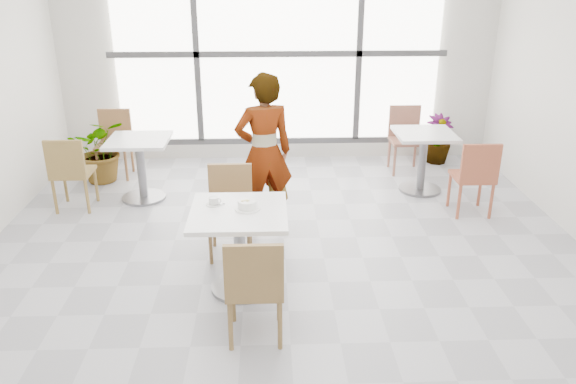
{
  "coord_description": "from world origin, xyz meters",
  "views": [
    {
      "loc": [
        -0.14,
        -4.35,
        2.66
      ],
      "look_at": [
        0.0,
        -0.3,
        1.0
      ],
      "focal_mm": 35.23,
      "sensor_mm": 36.0,
      "label": 1
    }
  ],
  "objects_px": {
    "oatmeal_bowl": "(247,205)",
    "bg_table_right": "(423,153)",
    "main_table": "(239,235)",
    "person": "(264,153)",
    "bg_chair_left_far": "(114,138)",
    "plant_right": "(438,139)",
    "bg_chair_right_near": "(475,174)",
    "bg_chair_right_far": "(405,134)",
    "bg_chair_left_near": "(70,169)",
    "chair_far": "(230,204)",
    "coffee_cup": "(214,201)",
    "plant_left": "(102,150)",
    "bg_table_left": "(140,160)",
    "chair_near": "(255,283)"
  },
  "relations": [
    {
      "from": "oatmeal_bowl",
      "to": "bg_table_right",
      "type": "height_order",
      "value": "oatmeal_bowl"
    },
    {
      "from": "main_table",
      "to": "person",
      "type": "distance_m",
      "value": 1.31
    },
    {
      "from": "bg_chair_left_far",
      "to": "plant_right",
      "type": "distance_m",
      "value": 4.43
    },
    {
      "from": "bg_chair_right_near",
      "to": "main_table",
      "type": "bearing_deg",
      "value": 30.09
    },
    {
      "from": "person",
      "to": "bg_chair_right_far",
      "type": "xyz_separation_m",
      "value": [
        1.89,
        1.74,
        -0.33
      ]
    },
    {
      "from": "main_table",
      "to": "bg_chair_left_near",
      "type": "xyz_separation_m",
      "value": [
        -1.97,
        1.76,
        -0.02
      ]
    },
    {
      "from": "plant_right",
      "to": "bg_chair_left_near",
      "type": "bearing_deg",
      "value": -161.79
    },
    {
      "from": "chair_far",
      "to": "coffee_cup",
      "type": "height_order",
      "value": "chair_far"
    },
    {
      "from": "bg_table_right",
      "to": "plant_left",
      "type": "bearing_deg",
      "value": 173.1
    },
    {
      "from": "bg_table_right",
      "to": "coffee_cup",
      "type": "bearing_deg",
      "value": -138.26
    },
    {
      "from": "plant_left",
      "to": "coffee_cup",
      "type": "bearing_deg",
      "value": -57.17
    },
    {
      "from": "oatmeal_bowl",
      "to": "bg_chair_left_far",
      "type": "xyz_separation_m",
      "value": [
        -1.85,
        2.93,
        -0.29
      ]
    },
    {
      "from": "oatmeal_bowl",
      "to": "bg_chair_right_near",
      "type": "relative_size",
      "value": 0.24
    },
    {
      "from": "person",
      "to": "bg_chair_right_far",
      "type": "height_order",
      "value": "person"
    },
    {
      "from": "bg_table_left",
      "to": "bg_chair_left_near",
      "type": "distance_m",
      "value": 0.78
    },
    {
      "from": "bg_table_right",
      "to": "bg_chair_left_far",
      "type": "relative_size",
      "value": 0.86
    },
    {
      "from": "bg_chair_left_near",
      "to": "bg_chair_right_near",
      "type": "relative_size",
      "value": 1.0
    },
    {
      "from": "bg_chair_right_far",
      "to": "main_table",
      "type": "bearing_deg",
      "value": -124.98
    },
    {
      "from": "main_table",
      "to": "oatmeal_bowl",
      "type": "height_order",
      "value": "oatmeal_bowl"
    },
    {
      "from": "main_table",
      "to": "bg_chair_left_far",
      "type": "distance_m",
      "value": 3.44
    },
    {
      "from": "chair_near",
      "to": "person",
      "type": "distance_m",
      "value": 2.03
    },
    {
      "from": "main_table",
      "to": "bg_table_left",
      "type": "distance_m",
      "value": 2.43
    },
    {
      "from": "bg_chair_right_near",
      "to": "plant_left",
      "type": "xyz_separation_m",
      "value": [
        -4.4,
        1.25,
        -0.08
      ]
    },
    {
      "from": "oatmeal_bowl",
      "to": "plant_left",
      "type": "bearing_deg",
      "value": 125.97
    },
    {
      "from": "person",
      "to": "bg_table_right",
      "type": "relative_size",
      "value": 2.22
    },
    {
      "from": "main_table",
      "to": "bg_table_right",
      "type": "height_order",
      "value": "same"
    },
    {
      "from": "bg_chair_right_far",
      "to": "plant_right",
      "type": "relative_size",
      "value": 1.27
    },
    {
      "from": "coffee_cup",
      "to": "bg_chair_right_far",
      "type": "relative_size",
      "value": 0.18
    },
    {
      "from": "bg_table_right",
      "to": "plant_right",
      "type": "distance_m",
      "value": 1.17
    },
    {
      "from": "main_table",
      "to": "person",
      "type": "height_order",
      "value": "person"
    },
    {
      "from": "chair_far",
      "to": "bg_table_left",
      "type": "distance_m",
      "value": 1.78
    },
    {
      "from": "chair_near",
      "to": "bg_chair_right_far",
      "type": "distance_m",
      "value": 4.22
    },
    {
      "from": "chair_near",
      "to": "bg_chair_right_far",
      "type": "xyz_separation_m",
      "value": [
        1.96,
        3.74,
        0.0
      ]
    },
    {
      "from": "bg_table_right",
      "to": "bg_chair_left_far",
      "type": "bearing_deg",
      "value": 169.57
    },
    {
      "from": "main_table",
      "to": "bg_chair_right_near",
      "type": "distance_m",
      "value": 2.92
    },
    {
      "from": "coffee_cup",
      "to": "plant_right",
      "type": "bearing_deg",
      "value": 47.86
    },
    {
      "from": "main_table",
      "to": "oatmeal_bowl",
      "type": "xyz_separation_m",
      "value": [
        0.07,
        0.02,
        0.27
      ]
    },
    {
      "from": "person",
      "to": "chair_far",
      "type": "bearing_deg",
      "value": 43.48
    },
    {
      "from": "oatmeal_bowl",
      "to": "bg_chair_left_near",
      "type": "distance_m",
      "value": 2.7
    },
    {
      "from": "bg_chair_left_far",
      "to": "plant_right",
      "type": "relative_size",
      "value": 1.27
    },
    {
      "from": "chair_far",
      "to": "bg_chair_right_near",
      "type": "relative_size",
      "value": 1.0
    },
    {
      "from": "main_table",
      "to": "bg_chair_right_near",
      "type": "bearing_deg",
      "value": 30.09
    },
    {
      "from": "main_table",
      "to": "bg_chair_right_far",
      "type": "xyz_separation_m",
      "value": [
        2.1,
        3.0,
        -0.02
      ]
    },
    {
      "from": "bg_chair_left_near",
      "to": "bg_chair_left_far",
      "type": "height_order",
      "value": "same"
    },
    {
      "from": "bg_chair_right_near",
      "to": "plant_left",
      "type": "relative_size",
      "value": 1.03
    },
    {
      "from": "coffee_cup",
      "to": "bg_table_left",
      "type": "height_order",
      "value": "coffee_cup"
    },
    {
      "from": "oatmeal_bowl",
      "to": "bg_chair_right_far",
      "type": "xyz_separation_m",
      "value": [
        2.03,
        2.98,
        -0.29
      ]
    },
    {
      "from": "bg_chair_right_near",
      "to": "plant_left",
      "type": "height_order",
      "value": "bg_chair_right_near"
    },
    {
      "from": "plant_right",
      "to": "main_table",
      "type": "bearing_deg",
      "value": -128.83
    },
    {
      "from": "bg_chair_left_far",
      "to": "main_table",
      "type": "bearing_deg",
      "value": -58.99
    }
  ]
}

